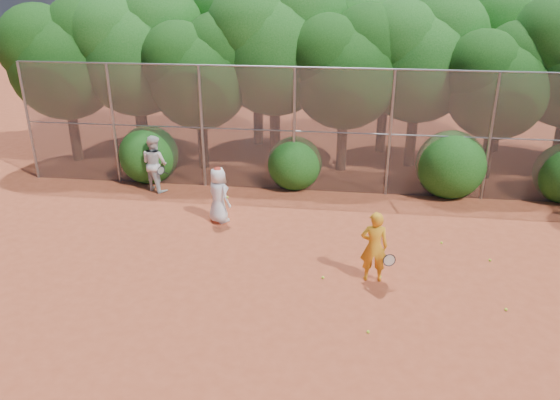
# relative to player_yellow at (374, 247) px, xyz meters

# --- Properties ---
(ground) EXTENTS (80.00, 80.00, 0.00)m
(ground) POSITION_rel_player_yellow_xyz_m (-1.43, -0.60, -0.87)
(ground) COLOR #983C22
(ground) RESTS_ON ground
(fence_back) EXTENTS (20.05, 0.09, 4.03)m
(fence_back) POSITION_rel_player_yellow_xyz_m (-1.55, 5.40, 1.18)
(fence_back) COLOR gray
(fence_back) RESTS_ON ground
(tree_0) EXTENTS (4.38, 3.81, 6.00)m
(tree_0) POSITION_rel_player_yellow_xyz_m (-10.87, 7.44, 3.06)
(tree_0) COLOR black
(tree_0) RESTS_ON ground
(tree_1) EXTENTS (4.64, 4.03, 6.35)m
(tree_1) POSITION_rel_player_yellow_xyz_m (-8.37, 7.94, 3.30)
(tree_1) COLOR black
(tree_1) RESTS_ON ground
(tree_2) EXTENTS (3.99, 3.47, 5.47)m
(tree_2) POSITION_rel_player_yellow_xyz_m (-5.88, 7.24, 2.72)
(tree_2) COLOR black
(tree_2) RESTS_ON ground
(tree_3) EXTENTS (4.89, 4.26, 6.70)m
(tree_3) POSITION_rel_player_yellow_xyz_m (-3.36, 8.25, 3.53)
(tree_3) COLOR black
(tree_3) RESTS_ON ground
(tree_4) EXTENTS (4.19, 3.64, 5.73)m
(tree_4) POSITION_rel_player_yellow_xyz_m (-0.87, 7.64, 2.89)
(tree_4) COLOR black
(tree_4) RESTS_ON ground
(tree_5) EXTENTS (4.51, 3.92, 6.17)m
(tree_5) POSITION_rel_player_yellow_xyz_m (1.63, 8.44, 3.18)
(tree_5) COLOR black
(tree_5) RESTS_ON ground
(tree_6) EXTENTS (3.86, 3.36, 5.29)m
(tree_6) POSITION_rel_player_yellow_xyz_m (4.12, 7.44, 2.60)
(tree_6) COLOR black
(tree_6) RESTS_ON ground
(tree_9) EXTENTS (4.83, 4.20, 6.62)m
(tree_9) POSITION_rel_player_yellow_xyz_m (-9.37, 10.25, 3.47)
(tree_9) COLOR black
(tree_9) RESTS_ON ground
(tree_10) EXTENTS (5.15, 4.48, 7.06)m
(tree_10) POSITION_rel_player_yellow_xyz_m (-4.36, 10.45, 3.76)
(tree_10) COLOR black
(tree_10) RESTS_ON ground
(tree_11) EXTENTS (4.64, 4.03, 6.35)m
(tree_11) POSITION_rel_player_yellow_xyz_m (0.63, 10.04, 3.30)
(tree_11) COLOR black
(tree_11) RESTS_ON ground
(tree_12) EXTENTS (5.02, 4.37, 6.88)m
(tree_12) POSITION_rel_player_yellow_xyz_m (5.14, 10.65, 3.64)
(tree_12) COLOR black
(tree_12) RESTS_ON ground
(bush_0) EXTENTS (2.00, 2.00, 2.00)m
(bush_0) POSITION_rel_player_yellow_xyz_m (-7.43, 5.70, 0.13)
(bush_0) COLOR #154B12
(bush_0) RESTS_ON ground
(bush_1) EXTENTS (1.80, 1.80, 1.80)m
(bush_1) POSITION_rel_player_yellow_xyz_m (-2.43, 5.70, 0.03)
(bush_1) COLOR #154B12
(bush_1) RESTS_ON ground
(bush_2) EXTENTS (2.20, 2.20, 2.20)m
(bush_2) POSITION_rel_player_yellow_xyz_m (2.57, 5.70, 0.23)
(bush_2) COLOR #154B12
(bush_2) RESTS_ON ground
(player_yellow) EXTENTS (0.83, 0.48, 1.74)m
(player_yellow) POSITION_rel_player_yellow_xyz_m (0.00, 0.00, 0.00)
(player_yellow) COLOR orange
(player_yellow) RESTS_ON ground
(player_teen) EXTENTS (0.95, 0.91, 1.66)m
(player_teen) POSITION_rel_player_yellow_xyz_m (-4.29, 2.70, -0.04)
(player_teen) COLOR white
(player_teen) RESTS_ON ground
(player_white) EXTENTS (1.14, 1.06, 1.86)m
(player_white) POSITION_rel_player_yellow_xyz_m (-6.91, 4.80, 0.06)
(player_white) COLOR silver
(player_white) RESTS_ON ground
(ball_0) EXTENTS (0.07, 0.07, 0.07)m
(ball_0) POSITION_rel_player_yellow_xyz_m (0.20, 0.09, -0.83)
(ball_0) COLOR #BCE229
(ball_0) RESTS_ON ground
(ball_1) EXTENTS (0.07, 0.07, 0.07)m
(ball_1) POSITION_rel_player_yellow_xyz_m (2.96, 1.24, -0.83)
(ball_1) COLOR #BCE229
(ball_1) RESTS_ON ground
(ball_2) EXTENTS (0.07, 0.07, 0.07)m
(ball_2) POSITION_rel_player_yellow_xyz_m (-0.13, -2.10, -0.83)
(ball_2) COLOR #BCE229
(ball_2) RESTS_ON ground
(ball_3) EXTENTS (0.07, 0.07, 0.07)m
(ball_3) POSITION_rel_player_yellow_xyz_m (2.82, -0.94, -0.83)
(ball_3) COLOR #BCE229
(ball_3) RESTS_ON ground
(ball_4) EXTENTS (0.07, 0.07, 0.07)m
(ball_4) POSITION_rel_player_yellow_xyz_m (-1.14, -0.12, -0.83)
(ball_4) COLOR #BCE229
(ball_4) RESTS_ON ground
(ball_5) EXTENTS (0.07, 0.07, 0.07)m
(ball_5) POSITION_rel_player_yellow_xyz_m (1.89, 2.06, -0.83)
(ball_5) COLOR #BCE229
(ball_5) RESTS_ON ground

